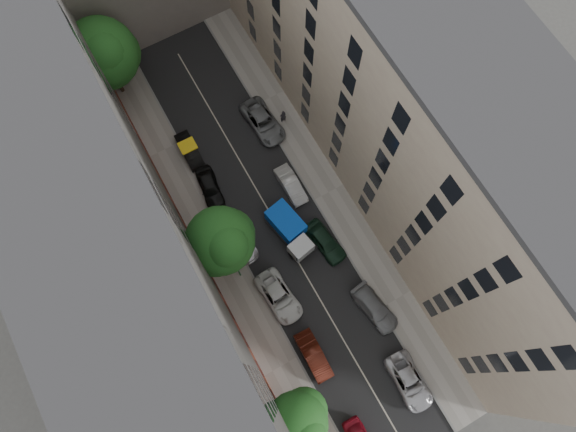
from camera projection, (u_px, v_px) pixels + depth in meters
ground at (275, 221)px, 45.21m from camera, size 120.00×120.00×0.00m
road_surface at (275, 221)px, 45.20m from camera, size 8.00×44.00×0.02m
sidewalk_left at (219, 251)px, 44.32m from camera, size 3.00×44.00×0.15m
sidewalk_right at (329, 192)px, 45.96m from camera, size 3.00×44.00×0.15m
building_left at (126, 254)px, 34.05m from camera, size 8.00×44.00×20.00m
building_right at (404, 110)px, 37.32m from camera, size 8.00×44.00×20.00m
tarp_truck at (290, 230)px, 43.65m from camera, size 2.87×5.30×2.30m
car_left_1 at (314, 356)px, 41.05m from camera, size 1.56×4.30×1.41m
car_left_2 at (279, 297)px, 42.51m from camera, size 2.64×5.08×1.37m
car_left_3 at (239, 241)px, 44.01m from camera, size 2.10×4.55×1.29m
car_left_4 at (210, 187)px, 45.44m from camera, size 2.19×4.35×1.42m
car_left_5 at (190, 151)px, 46.59m from camera, size 1.41×3.93×1.29m
car_right_0 at (409, 382)px, 40.48m from camera, size 2.43×4.93×1.34m
car_right_1 at (375, 308)px, 42.23m from camera, size 2.58×4.87×1.35m
car_right_2 at (325, 242)px, 43.88m from camera, size 2.37×4.59×1.49m
car_right_3 at (291, 185)px, 45.56m from camera, size 1.45×4.02×1.32m
car_right_4 at (263, 122)px, 47.39m from camera, size 2.72×5.36×1.45m
tree_near at (299, 424)px, 35.86m from camera, size 4.86×4.50×6.88m
tree_mid at (222, 242)px, 38.65m from camera, size 5.58×5.35×8.60m
tree_far at (104, 56)px, 43.71m from camera, size 6.36×6.24×8.88m
lamp_post at (236, 266)px, 40.21m from camera, size 0.36×0.36×5.69m
pedestrian at (283, 116)px, 47.25m from camera, size 0.64×0.44×1.71m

